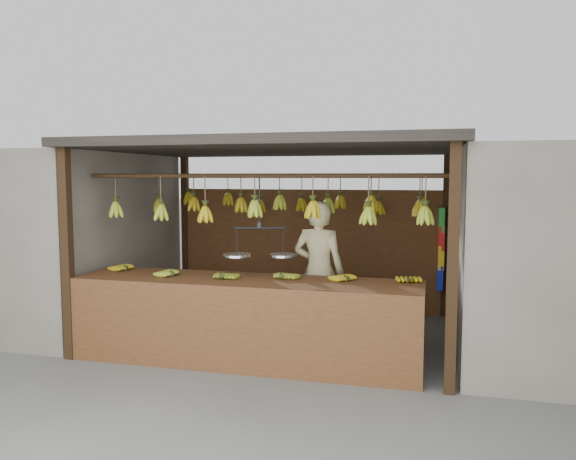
# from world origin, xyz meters

# --- Properties ---
(ground) EXTENTS (80.00, 80.00, 0.00)m
(ground) POSITION_xyz_m (0.00, 0.00, 0.00)
(ground) COLOR #5B5B57
(stall) EXTENTS (4.30, 3.30, 2.40)m
(stall) POSITION_xyz_m (0.00, 0.33, 1.97)
(stall) COLOR black
(stall) RESTS_ON ground
(neighbor_left) EXTENTS (3.00, 3.00, 2.30)m
(neighbor_left) POSITION_xyz_m (-3.60, 0.00, 1.15)
(neighbor_left) COLOR slate
(neighbor_left) RESTS_ON ground
(counter) EXTENTS (3.74, 0.85, 0.96)m
(counter) POSITION_xyz_m (-0.10, -1.23, 0.71)
(counter) COLOR #58331A
(counter) RESTS_ON ground
(hanging_bananas) EXTENTS (3.61, 2.24, 0.40)m
(hanging_bananas) POSITION_xyz_m (-0.00, -0.00, 1.62)
(hanging_bananas) COLOR #92A523
(hanging_bananas) RESTS_ON ground
(balance_scale) EXTENTS (0.77, 0.42, 0.87)m
(balance_scale) POSITION_xyz_m (0.02, -1.00, 1.19)
(balance_scale) COLOR black
(balance_scale) RESTS_ON ground
(vendor) EXTENTS (0.65, 0.46, 1.70)m
(vendor) POSITION_xyz_m (0.50, -0.14, 0.85)
(vendor) COLOR beige
(vendor) RESTS_ON ground
(bag_bundles) EXTENTS (0.08, 0.26, 1.15)m
(bag_bundles) POSITION_xyz_m (1.94, 1.35, 1.00)
(bag_bundles) COLOR #199926
(bag_bundles) RESTS_ON ground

